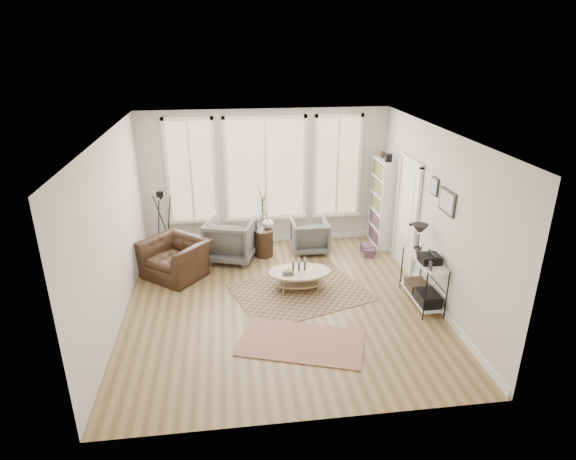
{
  "coord_description": "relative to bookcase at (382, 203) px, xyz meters",
  "views": [
    {
      "loc": [
        -0.82,
        -7.14,
        4.24
      ],
      "look_at": [
        0.2,
        0.6,
        1.1
      ],
      "focal_mm": 30.0,
      "sensor_mm": 36.0,
      "label": 1
    }
  ],
  "objects": [
    {
      "name": "low_shelf",
      "position": [
        -0.06,
        -2.52,
        -0.44
      ],
      "size": [
        0.38,
        1.08,
        1.3
      ],
      "color": "white",
      "rests_on": "ground"
    },
    {
      "name": "bay_window",
      "position": [
        -2.44,
        0.49,
        0.65
      ],
      "size": [
        4.14,
        0.12,
        2.24
      ],
      "color": "#DEB988",
      "rests_on": "ground"
    },
    {
      "name": "side_table",
      "position": [
        -2.56,
        -0.26,
        -0.19
      ],
      "size": [
        0.38,
        0.38,
        1.59
      ],
      "color": "#362114",
      "rests_on": "ground"
    },
    {
      "name": "book_stack_far",
      "position": [
        -0.39,
        -0.56,
        -0.87
      ],
      "size": [
        0.28,
        0.32,
        0.17
      ],
      "primitive_type": "cube",
      "rotation": [
        0.0,
        0.0,
        -0.34
      ],
      "color": "maroon",
      "rests_on": "ground"
    },
    {
      "name": "tripod_camera",
      "position": [
        -4.57,
        -0.09,
        -0.3
      ],
      "size": [
        0.5,
        0.5,
        1.42
      ],
      "color": "black",
      "rests_on": "ground"
    },
    {
      "name": "coffee_table",
      "position": [
        -2.06,
        -1.77,
        -0.68
      ],
      "size": [
        1.12,
        0.72,
        0.51
      ],
      "color": "tan",
      "rests_on": "ground"
    },
    {
      "name": "accent_chair",
      "position": [
        -4.29,
        -0.94,
        -0.6
      ],
      "size": [
        1.47,
        1.45,
        0.72
      ],
      "primitive_type": "imported",
      "rotation": [
        0.0,
        0.0,
        -0.69
      ],
      "color": "#362114",
      "rests_on": "ground"
    },
    {
      "name": "room",
      "position": [
        -2.42,
        -2.2,
        0.47
      ],
      "size": [
        5.5,
        5.54,
        2.9
      ],
      "color": "#98794C",
      "rests_on": "ground"
    },
    {
      "name": "vase",
      "position": [
        -2.46,
        -0.14,
        -0.26
      ],
      "size": [
        0.27,
        0.27,
        0.24
      ],
      "primitive_type": "imported",
      "rotation": [
        0.0,
        0.0,
        0.18
      ],
      "color": "silver",
      "rests_on": "side_table"
    },
    {
      "name": "book_stack_near",
      "position": [
        -0.39,
        -0.42,
        -0.86
      ],
      "size": [
        0.26,
        0.31,
        0.19
      ],
      "primitive_type": "cube",
      "rotation": [
        0.0,
        0.0,
        0.1
      ],
      "color": "maroon",
      "rests_on": "ground"
    },
    {
      "name": "door",
      "position": [
        0.13,
        -1.08,
        0.17
      ],
      "size": [
        0.09,
        1.06,
        2.22
      ],
      "color": "silver",
      "rests_on": "ground"
    },
    {
      "name": "wall_art",
      "position": [
        0.14,
        -2.49,
        0.92
      ],
      "size": [
        0.04,
        0.88,
        0.44
      ],
      "color": "black",
      "rests_on": "ground"
    },
    {
      "name": "armchair_left",
      "position": [
        -3.23,
        -0.33,
        -0.52
      ],
      "size": [
        1.16,
        1.18,
        0.86
      ],
      "primitive_type": "imported",
      "rotation": [
        0.0,
        0.0,
        2.84
      ],
      "color": "#5F5F5B",
      "rests_on": "ground"
    },
    {
      "name": "bookcase",
      "position": [
        0.0,
        0.0,
        0.0
      ],
      "size": [
        0.31,
        0.85,
        2.06
      ],
      "color": "white",
      "rests_on": "ground"
    },
    {
      "name": "armchair_right",
      "position": [
        -1.58,
        -0.16,
        -0.61
      ],
      "size": [
        0.74,
        0.76,
        0.69
      ],
      "primitive_type": "imported",
      "rotation": [
        0.0,
        0.0,
        3.14
      ],
      "color": "#5F5F5B",
      "rests_on": "ground"
    },
    {
      "name": "rug_runner",
      "position": [
        -2.27,
        -3.42,
        -0.94
      ],
      "size": [
        2.05,
        1.54,
        0.01
      ],
      "primitive_type": "cube",
      "rotation": [
        0.0,
        0.0,
        -0.32
      ],
      "color": "brown",
      "rests_on": "ground"
    },
    {
      "name": "rug_main",
      "position": [
        -2.06,
        -1.91,
        -0.95
      ],
      "size": [
        2.65,
        2.29,
        0.01
      ],
      "primitive_type": "cube",
      "rotation": [
        0.0,
        0.0,
        0.32
      ],
      "color": "brown",
      "rests_on": "ground"
    }
  ]
}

